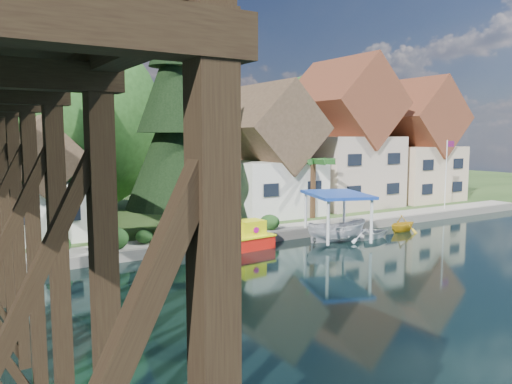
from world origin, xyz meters
The scene contains 17 objects.
ground centered at (0.00, 0.00, 0.00)m, with size 140.00×140.00×0.00m, color black.
bank centered at (0.00, 34.00, 0.25)m, with size 140.00×52.00×0.50m, color #27451B.
seawall centered at (4.00, 8.00, 0.31)m, with size 60.00×0.40×0.62m, color slate.
promenade centered at (6.00, 9.30, 0.53)m, with size 50.00×2.60×0.06m, color gray.
house_left centered at (7.00, 16.00, 5.14)m, with size 7.64×8.64×11.02m.
house_center centered at (16.00, 16.50, 6.42)m, with size 8.65×9.18×13.89m.
house_right centered at (25.00, 16.00, 5.78)m, with size 8.15×8.64×12.45m.
shed centered at (-11.00, 14.50, 3.83)m, with size 5.09×5.40×7.85m.
bg_trees centered at (1.00, 21.25, 7.29)m, with size 49.90×13.30×10.57m.
shrubs centered at (-4.60, 9.26, 1.23)m, with size 15.76×2.47×1.70m.
conifer centered at (-3.39, 11.23, 7.82)m, with size 6.17×6.17×15.20m.
palm_tree centered at (8.86, 11.88, 4.92)m, with size 4.59×4.59×5.06m.
flagpole centered at (21.90, 9.22, 4.31)m, with size 0.98×0.09×6.22m.
tugboat centered at (-0.16, 7.02, 0.72)m, with size 3.44×2.09×2.39m.
boat_white_a centered at (8.12, 5.60, 0.45)m, with size 3.11×4.36×0.90m, color white.
boat_canopy centered at (5.95, 5.65, 1.42)m, with size 5.05×6.02×3.30m.
boat_yellow centered at (12.58, 5.84, 0.69)m, with size 2.26×2.61×1.38m, color gold.
Camera 1 is at (-16.01, -19.37, 7.07)m, focal length 35.00 mm.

